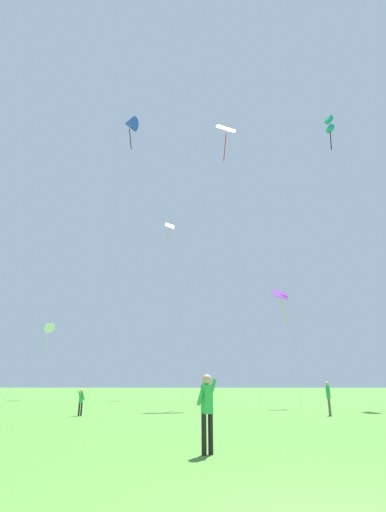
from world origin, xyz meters
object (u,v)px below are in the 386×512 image
at_px(kite_black_large, 170,235).
at_px(kite_blue_delta, 130,124).
at_px(kite_white_distant, 48,326).
at_px(person_in_blue_jacket, 328,395).
at_px(person_with_spool, 207,405).
at_px(kite_teal_box, 330,126).
at_px(person_child_small, 81,400).
at_px(kite_red_high, 226,138).
at_px(kite_purple_streamer, 282,301).

bearing_deg(kite_black_large, kite_blue_delta, -99.24).
relative_size(kite_white_distant, kite_blue_delta, 0.31).
bearing_deg(person_in_blue_jacket, person_with_spool, -118.01).
height_order(kite_teal_box, kite_white_distant, kite_teal_box).
bearing_deg(person_child_small, person_in_blue_jacket, 3.72).
bearing_deg(kite_blue_delta, kite_red_high, 19.24).
height_order(kite_blue_delta, kite_red_high, kite_red_high).
xyz_separation_m(kite_blue_delta, kite_black_large, (2.65, 16.28, -5.31)).
relative_size(kite_blue_delta, person_in_blue_jacket, 16.54).
relative_size(kite_black_large, kite_red_high, 0.79).
distance_m(kite_teal_box, person_in_blue_jacket, 32.46).
bearing_deg(kite_red_high, kite_white_distant, 160.47).
xyz_separation_m(kite_teal_box, person_with_spool, (-13.97, -27.03, -27.53)).
relative_size(kite_black_large, person_child_small, 18.21).
xyz_separation_m(kite_purple_streamer, person_in_blue_jacket, (0.46, -7.72, -6.46)).
height_order(kite_red_high, person_child_small, kite_red_high).
distance_m(kite_teal_box, kite_white_distant, 37.99).
relative_size(kite_teal_box, kite_red_high, 1.04).
bearing_deg(kite_purple_streamer, kite_white_distant, 149.85).
distance_m(kite_purple_streamer, kite_white_distant, 26.53).
height_order(kite_purple_streamer, kite_black_large, kite_black_large).
xyz_separation_m(person_child_small, person_with_spool, (6.21, -10.94, 0.28)).
relative_size(kite_black_large, person_with_spool, 13.23).
distance_m(kite_white_distant, kite_black_large, 19.02).
bearing_deg(kite_red_high, person_in_blue_jacket, -74.92).
distance_m(person_child_small, person_in_blue_jacket, 12.49).
distance_m(kite_purple_streamer, kite_black_large, 25.48).
relative_size(person_with_spool, person_in_blue_jacket, 1.05).
distance_m(kite_teal_box, kite_black_large, 23.35).
xyz_separation_m(kite_white_distant, kite_red_high, (19.61, -6.96, 18.73)).
bearing_deg(kite_blue_delta, kite_teal_box, 12.18).
bearing_deg(kite_teal_box, person_with_spool, -117.32).
height_order(kite_blue_delta, person_in_blue_jacket, kite_blue_delta).
xyz_separation_m(kite_purple_streamer, kite_blue_delta, (-12.98, 3.00, 18.36)).
height_order(kite_teal_box, person_child_small, kite_teal_box).
distance_m(kite_blue_delta, person_child_small, 27.58).
height_order(kite_white_distant, kite_black_large, kite_black_large).
distance_m(kite_purple_streamer, kite_red_high, 20.18).
bearing_deg(person_in_blue_jacket, kite_purple_streamer, 93.42).
height_order(kite_white_distant, kite_blue_delta, kite_blue_delta).
bearing_deg(kite_purple_streamer, person_with_spool, -106.56).
xyz_separation_m(kite_blue_delta, kite_red_high, (9.64, 3.37, 0.50)).
xyz_separation_m(kite_teal_box, person_child_small, (-20.18, -16.10, -27.81)).
distance_m(kite_purple_streamer, kite_blue_delta, 22.68).
xyz_separation_m(kite_blue_delta, person_child_small, (0.98, -11.53, -25.04)).
xyz_separation_m(kite_white_distant, person_with_spool, (17.16, -32.79, -6.53)).
height_order(kite_white_distant, person_with_spool, kite_white_distant).
bearing_deg(kite_white_distant, kite_teal_box, -10.48).
bearing_deg(kite_black_large, kite_purple_streamer, -61.83).
bearing_deg(kite_white_distant, kite_blue_delta, -46.01).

